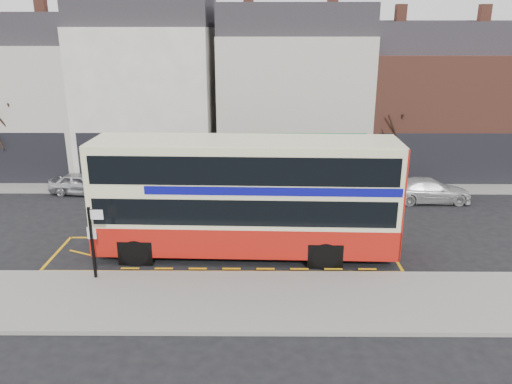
{
  "coord_description": "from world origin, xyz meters",
  "views": [
    {
      "loc": [
        1.46,
        -17.33,
        8.86
      ],
      "look_at": [
        1.32,
        2.0,
        2.56
      ],
      "focal_mm": 35.0,
      "sensor_mm": 36.0,
      "label": 1
    }
  ],
  "objects_px": {
    "bus_stop_post": "(93,235)",
    "car_silver": "(82,184)",
    "street_tree_right": "(388,122)",
    "double_decker_bus": "(246,196)",
    "car_white": "(429,190)",
    "street_tree_left": "(3,112)",
    "car_grey": "(173,185)"
  },
  "relations": [
    {
      "from": "car_white",
      "to": "street_tree_left",
      "type": "relative_size",
      "value": 0.7
    },
    {
      "from": "bus_stop_post",
      "to": "car_silver",
      "type": "distance_m",
      "value": 11.03
    },
    {
      "from": "car_grey",
      "to": "street_tree_left",
      "type": "relative_size",
      "value": 0.66
    },
    {
      "from": "double_decker_bus",
      "to": "car_white",
      "type": "height_order",
      "value": "double_decker_bus"
    },
    {
      "from": "street_tree_left",
      "to": "bus_stop_post",
      "type": "bearing_deg",
      "value": -54.11
    },
    {
      "from": "double_decker_bus",
      "to": "car_white",
      "type": "distance_m",
      "value": 11.87
    },
    {
      "from": "street_tree_left",
      "to": "car_white",
      "type": "bearing_deg",
      "value": -8.06
    },
    {
      "from": "bus_stop_post",
      "to": "car_white",
      "type": "height_order",
      "value": "bus_stop_post"
    },
    {
      "from": "car_silver",
      "to": "street_tree_left",
      "type": "distance_m",
      "value": 6.63
    },
    {
      "from": "double_decker_bus",
      "to": "bus_stop_post",
      "type": "bearing_deg",
      "value": -154.34
    },
    {
      "from": "car_silver",
      "to": "car_white",
      "type": "height_order",
      "value": "car_white"
    },
    {
      "from": "double_decker_bus",
      "to": "street_tree_right",
      "type": "height_order",
      "value": "street_tree_right"
    },
    {
      "from": "car_white",
      "to": "street_tree_left",
      "type": "height_order",
      "value": "street_tree_left"
    },
    {
      "from": "car_grey",
      "to": "car_white",
      "type": "height_order",
      "value": "car_grey"
    },
    {
      "from": "bus_stop_post",
      "to": "car_silver",
      "type": "relative_size",
      "value": 0.76
    },
    {
      "from": "car_white",
      "to": "street_tree_right",
      "type": "relative_size",
      "value": 0.79
    },
    {
      "from": "street_tree_left",
      "to": "street_tree_right",
      "type": "bearing_deg",
      "value": -0.37
    },
    {
      "from": "bus_stop_post",
      "to": "street_tree_right",
      "type": "xyz_separation_m",
      "value": [
        13.46,
        12.33,
        1.96
      ]
    },
    {
      "from": "car_grey",
      "to": "car_silver",
      "type": "bearing_deg",
      "value": 104.29
    },
    {
      "from": "bus_stop_post",
      "to": "car_grey",
      "type": "distance_m",
      "value": 10.02
    },
    {
      "from": "bus_stop_post",
      "to": "street_tree_left",
      "type": "bearing_deg",
      "value": 125.76
    },
    {
      "from": "double_decker_bus",
      "to": "street_tree_right",
      "type": "bearing_deg",
      "value": 52.82
    },
    {
      "from": "car_grey",
      "to": "street_tree_right",
      "type": "xyz_separation_m",
      "value": [
        12.27,
        2.45,
        3.1
      ]
    },
    {
      "from": "car_silver",
      "to": "street_tree_right",
      "type": "relative_size",
      "value": 0.65
    },
    {
      "from": "double_decker_bus",
      "to": "car_grey",
      "type": "relative_size",
      "value": 2.94
    },
    {
      "from": "street_tree_right",
      "to": "double_decker_bus",
      "type": "bearing_deg",
      "value": -128.91
    },
    {
      "from": "car_grey",
      "to": "car_white",
      "type": "xyz_separation_m",
      "value": [
        13.93,
        -0.82,
        -0.04
      ]
    },
    {
      "from": "bus_stop_post",
      "to": "street_tree_right",
      "type": "relative_size",
      "value": 0.5
    },
    {
      "from": "car_grey",
      "to": "double_decker_bus",
      "type": "bearing_deg",
      "value": -132.39
    },
    {
      "from": "bus_stop_post",
      "to": "car_grey",
      "type": "xyz_separation_m",
      "value": [
        1.19,
        9.88,
        -1.14
      ]
    },
    {
      "from": "bus_stop_post",
      "to": "car_grey",
      "type": "bearing_deg",
      "value": 83.03
    },
    {
      "from": "bus_stop_post",
      "to": "street_tree_left",
      "type": "height_order",
      "value": "street_tree_left"
    }
  ]
}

